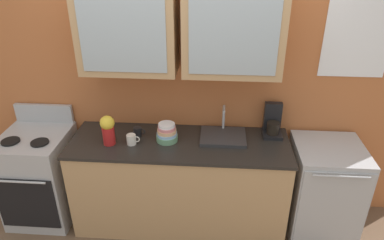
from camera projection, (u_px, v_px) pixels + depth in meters
ground_plane at (181, 219)px, 3.52m from camera, size 10.00×10.00×0.00m
back_wall_unit at (183, 70)px, 3.14m from camera, size 4.45×0.43×2.61m
counter at (180, 183)px, 3.31m from camera, size 1.93×0.65×0.89m
stove_range at (41, 176)px, 3.40m from camera, size 0.59×0.67×1.07m
sink_faucet at (223, 136)px, 3.16m from camera, size 0.40×0.34×0.27m
bowl_stack at (167, 133)px, 3.10m from camera, size 0.19×0.19×0.17m
vase at (108, 129)px, 3.02m from camera, size 0.12×0.12×0.27m
cup_near_sink at (138, 132)px, 3.19m from camera, size 0.11×0.07×0.08m
cup_near_bowls at (132, 139)px, 3.06m from camera, size 0.12×0.08×0.09m
dishwasher at (323, 190)px, 3.22m from camera, size 0.59×0.63×0.89m
coffee_maker at (273, 123)px, 3.19m from camera, size 0.17×0.20×0.29m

